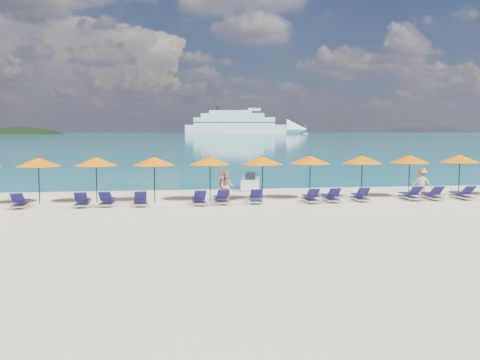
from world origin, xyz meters
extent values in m
plane|color=beige|center=(0.00, 0.00, 0.00)|extent=(1400.00, 1400.00, 0.00)
cube|color=#1FA9B2|center=(0.00, 660.00, 0.01)|extent=(1600.00, 1300.00, 0.01)
ellipsoid|color=black|center=(-150.00, 560.00, -35.00)|extent=(162.00, 126.00, 85.50)
cube|color=silver|center=(77.58, 563.38, 5.05)|extent=(112.50, 47.52, 10.09)
cone|color=silver|center=(142.02, 546.58, 5.05)|extent=(27.08, 27.08, 22.20)
cube|color=silver|center=(75.62, 563.89, 14.13)|extent=(90.25, 38.99, 8.07)
cube|color=silver|center=(73.67, 564.40, 20.18)|extent=(70.41, 32.00, 5.05)
cube|color=silver|center=(71.72, 564.90, 24.22)|extent=(48.17, 23.47, 3.53)
cube|color=black|center=(75.62, 563.89, 12.61)|extent=(91.38, 39.47, 0.91)
cube|color=black|center=(75.62, 563.89, 16.14)|extent=(89.13, 38.52, 0.91)
cylinder|color=black|center=(58.24, 568.42, 28.25)|extent=(4.44, 4.44, 5.55)
cube|color=silver|center=(119.13, 564.06, 0.90)|extent=(6.78, 2.26, 1.81)
cylinder|color=silver|center=(119.13, 564.06, 6.78)|extent=(0.41, 0.41, 11.30)
cube|color=silver|center=(151.76, 547.84, 0.76)|extent=(5.72, 1.91, 1.52)
cylinder|color=silver|center=(151.76, 547.84, 5.72)|extent=(0.34, 0.34, 9.53)
cube|color=silver|center=(1.63, 9.73, 0.34)|extent=(1.57, 2.86, 0.62)
cube|color=black|center=(1.58, 9.51, 0.79)|extent=(0.79, 1.22, 0.39)
cylinder|color=black|center=(1.77, 10.39, 0.96)|extent=(0.62, 0.20, 0.07)
imported|color=#DCA788|center=(-0.64, 5.01, 0.76)|extent=(0.65, 0.64, 1.51)
imported|color=#DCA788|center=(-0.43, 4.65, 0.73)|extent=(0.80, 0.62, 1.46)
imported|color=#DCA788|center=(9.84, 4.45, 0.78)|extent=(1.11, 0.85, 1.56)
cylinder|color=black|center=(-9.47, 4.91, 1.10)|extent=(0.05, 0.05, 2.20)
cone|color=#FF6D00|center=(-9.47, 4.91, 2.02)|extent=(2.10, 2.10, 0.42)
sphere|color=black|center=(-9.47, 4.91, 2.24)|extent=(0.08, 0.08, 0.08)
cylinder|color=black|center=(-6.79, 4.96, 1.10)|extent=(0.05, 0.05, 2.20)
cone|color=#FF6D00|center=(-6.79, 4.96, 2.02)|extent=(2.10, 2.10, 0.42)
sphere|color=black|center=(-6.79, 4.96, 2.24)|extent=(0.08, 0.08, 0.08)
cylinder|color=black|center=(-4.00, 4.84, 1.10)|extent=(0.05, 0.05, 2.20)
cone|color=#FF6D00|center=(-4.00, 4.84, 2.02)|extent=(2.10, 2.10, 0.42)
sphere|color=black|center=(-4.00, 4.84, 2.24)|extent=(0.08, 0.08, 0.08)
cylinder|color=black|center=(-1.24, 4.91, 1.10)|extent=(0.05, 0.05, 2.20)
cone|color=#FF6D00|center=(-1.24, 4.91, 2.02)|extent=(2.10, 2.10, 0.42)
sphere|color=black|center=(-1.24, 4.91, 2.24)|extent=(0.08, 0.08, 0.08)
cylinder|color=black|center=(1.40, 4.73, 1.10)|extent=(0.05, 0.05, 2.20)
cone|color=#FF6D00|center=(1.40, 4.73, 2.02)|extent=(2.10, 2.10, 0.42)
sphere|color=black|center=(1.40, 4.73, 2.24)|extent=(0.08, 0.08, 0.08)
cylinder|color=black|center=(3.94, 4.96, 1.10)|extent=(0.05, 0.05, 2.20)
cone|color=#FF6D00|center=(3.94, 4.96, 2.02)|extent=(2.10, 2.10, 0.42)
sphere|color=black|center=(3.94, 4.96, 2.24)|extent=(0.08, 0.08, 0.08)
cylinder|color=black|center=(6.68, 4.80, 1.10)|extent=(0.05, 0.05, 2.20)
cone|color=#FF6D00|center=(6.68, 4.80, 2.02)|extent=(2.10, 2.10, 0.42)
sphere|color=black|center=(6.68, 4.80, 2.24)|extent=(0.08, 0.08, 0.08)
cylinder|color=black|center=(9.31, 4.84, 1.10)|extent=(0.05, 0.05, 2.20)
cone|color=#FF6D00|center=(9.31, 4.84, 2.02)|extent=(2.10, 2.10, 0.42)
sphere|color=black|center=(9.31, 4.84, 2.24)|extent=(0.08, 0.08, 0.08)
cylinder|color=black|center=(12.21, 4.93, 1.10)|extent=(0.05, 0.05, 2.20)
cone|color=#FF6D00|center=(12.21, 4.93, 2.02)|extent=(2.10, 2.10, 0.42)
sphere|color=black|center=(12.21, 4.93, 2.24)|extent=(0.08, 0.08, 0.08)
cube|color=silver|center=(-10.04, 3.65, 0.14)|extent=(0.68, 1.72, 0.06)
cube|color=#18144B|center=(-10.05, 3.90, 0.30)|extent=(0.59, 1.12, 0.04)
cube|color=#18144B|center=(-10.02, 3.10, 0.55)|extent=(0.57, 0.56, 0.43)
cube|color=silver|center=(-7.29, 3.61, 0.14)|extent=(0.67, 1.72, 0.06)
cube|color=#18144B|center=(-7.30, 3.86, 0.30)|extent=(0.58, 1.11, 0.04)
cube|color=#18144B|center=(-7.28, 3.06, 0.55)|extent=(0.56, 0.55, 0.43)
cube|color=silver|center=(-6.18, 3.68, 0.14)|extent=(0.70, 1.73, 0.06)
cube|color=#18144B|center=(-6.16, 3.93, 0.30)|extent=(0.60, 1.13, 0.04)
cube|color=#18144B|center=(-6.20, 3.13, 0.55)|extent=(0.58, 0.56, 0.43)
cube|color=silver|center=(-4.65, 3.54, 0.14)|extent=(0.73, 1.74, 0.06)
cube|color=#18144B|center=(-4.67, 3.79, 0.30)|extent=(0.62, 1.13, 0.04)
cube|color=#18144B|center=(-4.61, 3.00, 0.55)|extent=(0.58, 0.57, 0.43)
cube|color=silver|center=(-1.90, 3.49, 0.14)|extent=(0.66, 1.72, 0.06)
cube|color=#18144B|center=(-1.91, 3.74, 0.30)|extent=(0.58, 1.11, 0.04)
cube|color=#18144B|center=(-1.89, 2.94, 0.55)|extent=(0.56, 0.55, 0.43)
cube|color=silver|center=(-0.82, 3.66, 0.14)|extent=(0.71, 1.73, 0.06)
cube|color=#18144B|center=(-0.84, 3.91, 0.30)|extent=(0.61, 1.13, 0.04)
cube|color=#18144B|center=(-0.80, 3.11, 0.55)|extent=(0.58, 0.56, 0.43)
cube|color=silver|center=(0.86, 3.70, 0.14)|extent=(0.78, 1.75, 0.06)
cube|color=#18144B|center=(0.89, 3.95, 0.30)|extent=(0.66, 1.15, 0.04)
cube|color=#18144B|center=(0.81, 3.15, 0.55)|extent=(0.60, 0.59, 0.43)
cube|color=silver|center=(3.56, 3.50, 0.14)|extent=(0.66, 1.72, 0.06)
cube|color=#18144B|center=(3.56, 3.75, 0.30)|extent=(0.58, 1.11, 0.04)
cube|color=#18144B|center=(3.54, 2.95, 0.55)|extent=(0.56, 0.55, 0.43)
cube|color=silver|center=(4.64, 3.62, 0.14)|extent=(0.65, 1.71, 0.06)
cube|color=#18144B|center=(4.64, 3.87, 0.30)|extent=(0.57, 1.11, 0.04)
cube|color=#18144B|center=(4.63, 3.07, 0.55)|extent=(0.56, 0.55, 0.43)
cube|color=silver|center=(6.17, 3.68, 0.14)|extent=(0.75, 1.74, 0.06)
cube|color=#18144B|center=(6.19, 3.93, 0.30)|extent=(0.63, 1.14, 0.04)
cube|color=#18144B|center=(6.13, 3.14, 0.55)|extent=(0.59, 0.58, 0.43)
cube|color=silver|center=(8.87, 3.74, 0.14)|extent=(0.66, 1.71, 0.06)
cube|color=#18144B|center=(8.86, 3.99, 0.30)|extent=(0.57, 1.11, 0.04)
cube|color=#18144B|center=(8.88, 3.19, 0.55)|extent=(0.56, 0.55, 0.43)
cube|color=silver|center=(10.03, 3.66, 0.14)|extent=(0.76, 1.75, 0.06)
cube|color=#18144B|center=(10.05, 3.91, 0.30)|extent=(0.64, 1.14, 0.04)
cube|color=#18144B|center=(9.98, 3.11, 0.55)|extent=(0.59, 0.58, 0.43)
cube|color=silver|center=(11.65, 3.62, 0.14)|extent=(0.63, 1.70, 0.06)
cube|color=#18144B|center=(11.65, 3.87, 0.30)|extent=(0.55, 1.10, 0.04)
cube|color=#18144B|center=(11.64, 3.07, 0.55)|extent=(0.55, 0.54, 0.43)
camera|label=1|loc=(-3.60, -21.69, 3.50)|focal=40.00mm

